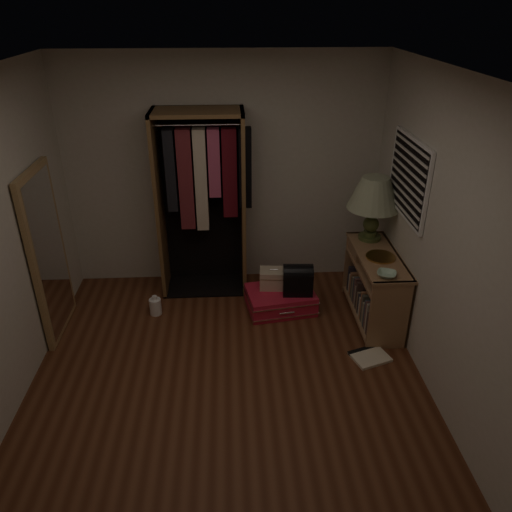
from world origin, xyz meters
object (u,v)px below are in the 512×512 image
console_bookshelf (373,283)px  floor_mirror (48,254)px  train_case (274,279)px  open_wardrobe (204,189)px  table_lamp (374,194)px  black_bag (298,279)px  pink_suitcase (280,300)px  white_jug (155,306)px

console_bookshelf → floor_mirror: 3.27m
floor_mirror → train_case: 2.30m
open_wardrobe → table_lamp: bearing=-12.5°
black_bag → table_lamp: table_lamp is taller
open_wardrobe → train_case: bearing=-31.9°
pink_suitcase → white_jug: 1.35m
train_case → table_lamp: table_lamp is taller
floor_mirror → black_bag: 2.51m
black_bag → floor_mirror: bearing=-172.6°
floor_mirror → black_bag: floor_mirror is taller
console_bookshelf → white_jug: bearing=176.3°
console_bookshelf → white_jug: (-2.31, 0.15, -0.30)m
black_bag → table_lamp: bearing=17.7°
table_lamp → open_wardrobe: bearing=167.5°
pink_suitcase → train_case: bearing=117.5°
pink_suitcase → black_bag: (0.17, -0.04, 0.29)m
train_case → table_lamp: 1.38m
open_wardrobe → black_bag: bearing=-31.3°
open_wardrobe → black_bag: open_wardrobe is taller
pink_suitcase → white_jug: bearing=172.1°
console_bookshelf → table_lamp: bearing=89.1°
floor_mirror → black_bag: (2.46, 0.18, -0.45)m
pink_suitcase → floor_mirror: bearing=176.4°
console_bookshelf → white_jug: 2.33m
pink_suitcase → white_jug: same height
open_wardrobe → train_case: (0.73, -0.46, -0.88)m
train_case → white_jug: train_case is taller
black_bag → train_case: bearing=154.0°
console_bookshelf → train_case: bearing=165.2°
open_wardrobe → floor_mirror: open_wardrobe is taller
black_bag → white_jug: (-1.53, 0.02, -0.30)m
console_bookshelf → floor_mirror: (-3.24, -0.04, 0.46)m
console_bookshelf → table_lamp: size_ratio=1.63×
train_case → table_lamp: bearing=8.6°
train_case → white_jug: bearing=-169.8°
pink_suitcase → table_lamp: bearing=0.2°
train_case → black_bag: size_ratio=0.96×
console_bookshelf → black_bag: 0.79m
console_bookshelf → black_bag: bearing=170.2°
floor_mirror → black_bag: size_ratio=4.98×
floor_mirror → open_wardrobe: bearing=27.4°
white_jug → console_bookshelf: bearing=-3.7°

